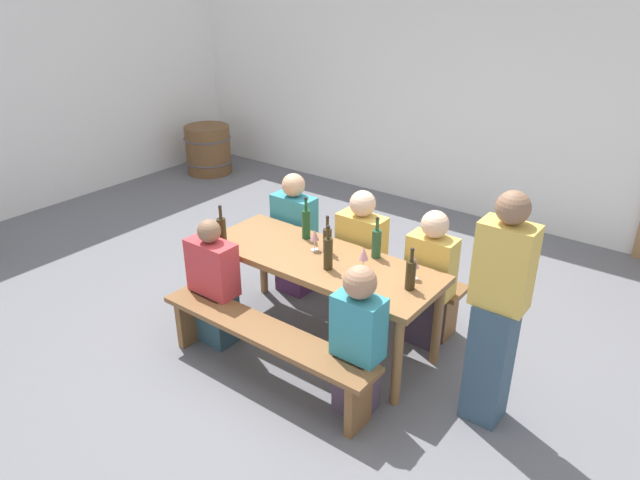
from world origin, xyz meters
name	(u,v)px	position (x,y,z in m)	size (l,w,h in m)	color
ground_plane	(320,339)	(0.00, 0.00, 0.00)	(24.00, 24.00, 0.00)	slate
back_wall	(500,82)	(0.00, 3.33, 1.60)	(14.00, 0.20, 3.20)	white
tasting_table	(320,268)	(0.00, 0.00, 0.66)	(1.93, 0.71, 0.75)	olive
bench_near	(265,340)	(0.00, -0.66, 0.35)	(1.83, 0.30, 0.45)	brown
bench_far	(365,271)	(0.00, 0.66, 0.35)	(1.83, 0.30, 0.45)	brown
wine_bottle_0	(327,240)	(-0.01, 0.10, 0.86)	(0.07, 0.07, 0.31)	#332814
wine_bottle_1	(328,253)	(0.16, -0.11, 0.88)	(0.07, 0.07, 0.35)	#332814
wine_bottle_2	(376,243)	(0.34, 0.27, 0.87)	(0.07, 0.07, 0.33)	#234C2D
wine_bottle_3	(222,231)	(-0.76, -0.29, 0.87)	(0.07, 0.07, 0.34)	#332814
wine_bottle_4	(410,274)	(0.78, 0.00, 0.87)	(0.07, 0.07, 0.31)	#332814
wine_bottle_5	(306,223)	(-0.31, 0.22, 0.88)	(0.07, 0.07, 0.35)	#194723
wine_glass_0	(315,236)	(-0.11, 0.08, 0.88)	(0.07, 0.07, 0.18)	silver
wine_glass_1	(415,263)	(0.74, 0.14, 0.88)	(0.06, 0.06, 0.18)	silver
wine_glass_2	(364,254)	(0.36, 0.05, 0.87)	(0.07, 0.07, 0.17)	silver
seated_guest_near_0	(214,287)	(-0.66, -0.51, 0.50)	(0.41, 0.24, 1.07)	#2C4B56
seated_guest_near_1	(358,343)	(0.70, -0.51, 0.54)	(0.33, 0.24, 1.11)	#4E3E4E
seated_guest_far_0	(295,237)	(-0.68, 0.51, 0.55)	(0.40, 0.24, 1.15)	#562E59
seated_guest_far_1	(361,258)	(0.05, 0.51, 0.55)	(0.41, 0.24, 1.15)	#444169
seated_guest_far_2	(430,281)	(0.69, 0.51, 0.55)	(0.37, 0.24, 1.14)	#423443
standing_host	(497,315)	(1.42, -0.04, 0.80)	(0.34, 0.24, 1.63)	#364F65
wine_barrel	(208,149)	(-3.88, 2.40, 0.35)	(0.68, 0.68, 0.69)	brown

